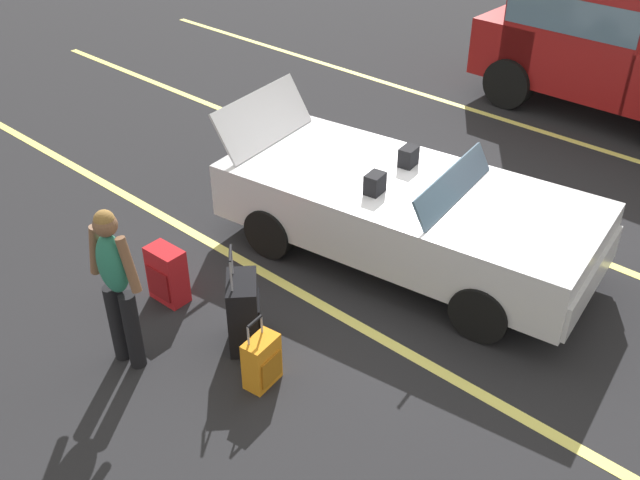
{
  "coord_description": "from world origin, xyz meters",
  "views": [
    {
      "loc": [
        3.81,
        -5.7,
        4.73
      ],
      "look_at": [
        -0.17,
        -1.23,
        0.75
      ],
      "focal_mm": 40.57,
      "sensor_mm": 36.0,
      "label": 1
    }
  ],
  "objects_px": {
    "convertible_car": "(422,217)",
    "suitcase_medium_bright": "(167,275)",
    "parked_pickup_truck_near": "(621,44)",
    "suitcase_large_black": "(244,313)",
    "suitcase_small_carryon": "(262,362)",
    "traveler_person": "(116,281)"
  },
  "relations": [
    {
      "from": "parked_pickup_truck_near",
      "to": "suitcase_small_carryon",
      "type": "bearing_deg",
      "value": 92.12
    },
    {
      "from": "suitcase_small_carryon",
      "to": "traveler_person",
      "type": "xyz_separation_m",
      "value": [
        -1.14,
        -0.63,
        0.68
      ]
    },
    {
      "from": "suitcase_large_black",
      "to": "parked_pickup_truck_near",
      "type": "relative_size",
      "value": 0.21
    },
    {
      "from": "suitcase_large_black",
      "to": "suitcase_small_carryon",
      "type": "xyz_separation_m",
      "value": [
        0.51,
        -0.27,
        -0.12
      ]
    },
    {
      "from": "suitcase_large_black",
      "to": "convertible_car",
      "type": "bearing_deg",
      "value": 32.07
    },
    {
      "from": "suitcase_large_black",
      "to": "traveler_person",
      "type": "xyz_separation_m",
      "value": [
        -0.63,
        -0.9,
        0.56
      ]
    },
    {
      "from": "convertible_car",
      "to": "suitcase_small_carryon",
      "type": "xyz_separation_m",
      "value": [
        0.05,
        -2.51,
        -0.34
      ]
    },
    {
      "from": "suitcase_large_black",
      "to": "traveler_person",
      "type": "relative_size",
      "value": 0.65
    },
    {
      "from": "suitcase_medium_bright",
      "to": "suitcase_small_carryon",
      "type": "bearing_deg",
      "value": 80.56
    },
    {
      "from": "parked_pickup_truck_near",
      "to": "suitcase_large_black",
      "type": "bearing_deg",
      "value": 88.36
    },
    {
      "from": "parked_pickup_truck_near",
      "to": "convertible_car",
      "type": "bearing_deg",
      "value": 92.32
    },
    {
      "from": "suitcase_medium_bright",
      "to": "traveler_person",
      "type": "height_order",
      "value": "traveler_person"
    },
    {
      "from": "traveler_person",
      "to": "parked_pickup_truck_near",
      "type": "distance_m",
      "value": 8.65
    },
    {
      "from": "suitcase_medium_bright",
      "to": "suitcase_small_carryon",
      "type": "distance_m",
      "value": 1.62
    },
    {
      "from": "suitcase_large_black",
      "to": "parked_pickup_truck_near",
      "type": "distance_m",
      "value": 7.75
    },
    {
      "from": "parked_pickup_truck_near",
      "to": "suitcase_medium_bright",
      "type": "bearing_deg",
      "value": 80.4
    },
    {
      "from": "convertible_car",
      "to": "suitcase_medium_bright",
      "type": "relative_size",
      "value": 7.08
    },
    {
      "from": "suitcase_large_black",
      "to": "suitcase_medium_bright",
      "type": "bearing_deg",
      "value": 136.65
    },
    {
      "from": "parked_pickup_truck_near",
      "to": "traveler_person",
      "type": "bearing_deg",
      "value": 84.43
    },
    {
      "from": "suitcase_medium_bright",
      "to": "parked_pickup_truck_near",
      "type": "distance_m",
      "value": 7.92
    },
    {
      "from": "suitcase_medium_bright",
      "to": "suitcase_small_carryon",
      "type": "xyz_separation_m",
      "value": [
        1.61,
        -0.21,
        -0.06
      ]
    },
    {
      "from": "suitcase_large_black",
      "to": "parked_pickup_truck_near",
      "type": "bearing_deg",
      "value": 41.56
    }
  ]
}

